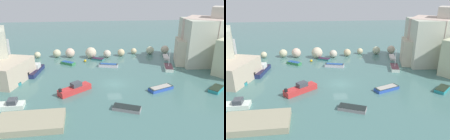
# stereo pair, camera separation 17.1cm
# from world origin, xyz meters

# --- Properties ---
(cove_water) EXTENTS (160.00, 160.00, 0.00)m
(cove_water) POSITION_xyz_m (0.00, 0.00, 0.00)
(cove_water) COLOR #48736F
(cove_water) RESTS_ON ground
(cliff_headland_right) EXTENTS (20.51, 19.39, 12.39)m
(cliff_headland_right) POSITION_xyz_m (23.16, 8.03, 4.73)
(cliff_headland_right) COLOR beige
(cliff_headland_right) RESTS_ON ground
(rock_breakwater) EXTENTS (38.31, 4.56, 2.66)m
(rock_breakwater) POSITION_xyz_m (-0.14, 17.21, 1.06)
(rock_breakwater) COLOR beige
(rock_breakwater) RESTS_ON ground
(stone_dock) EXTENTS (8.39, 4.91, 0.86)m
(stone_dock) POSITION_xyz_m (-11.88, -11.56, 0.43)
(stone_dock) COLOR tan
(stone_dock) RESTS_ON ground
(channel_buoy) EXTENTS (0.58, 0.58, 0.58)m
(channel_buoy) POSITION_xyz_m (-5.33, 13.14, 0.29)
(channel_buoy) COLOR gold
(channel_buoy) RESTS_ON cove_water
(moored_boat_0) EXTENTS (2.47, 4.46, 4.31)m
(moored_boat_0) POSITION_xyz_m (12.19, 6.42, 0.37)
(moored_boat_0) COLOR white
(moored_boat_0) RESTS_ON cove_water
(moored_boat_1) EXTENTS (5.49, 4.70, 1.66)m
(moored_boat_1) POSITION_xyz_m (-6.88, -2.63, 0.59)
(moored_boat_1) COLOR red
(moored_boat_1) RESTS_ON cove_water
(moored_boat_2) EXTENTS (3.43, 2.86, 0.57)m
(moored_boat_2) POSITION_xyz_m (-9.16, 11.93, 0.28)
(moored_boat_2) COLOR #36884D
(moored_boat_2) RESTS_ON cove_water
(moored_boat_3) EXTENTS (4.26, 2.20, 0.72)m
(moored_boat_3) POSITION_xyz_m (-0.28, 9.14, 0.37)
(moored_boat_3) COLOR white
(moored_boat_3) RESTS_ON cove_water
(moored_boat_4) EXTENTS (4.17, 2.88, 0.56)m
(moored_boat_4) POSITION_xyz_m (0.61, -9.20, 0.28)
(moored_boat_4) COLOR gray
(moored_boat_4) RESTS_ON cove_water
(moored_boat_5) EXTENTS (3.09, 6.64, 1.71)m
(moored_boat_5) POSITION_xyz_m (-15.44, 7.18, 0.59)
(moored_boat_5) COLOR navy
(moored_boat_5) RESTS_ON cove_water
(moored_boat_6) EXTENTS (3.10, 2.53, 0.44)m
(moored_boat_6) POSITION_xyz_m (-2.30, 14.35, 0.22)
(moored_boat_6) COLOR teal
(moored_boat_6) RESTS_ON cove_water
(moored_boat_7) EXTENTS (4.52, 3.00, 0.61)m
(moored_boat_7) POSITION_xyz_m (7.41, -3.34, 0.32)
(moored_boat_7) COLOR blue
(moored_boat_7) RESTS_ON cove_water
(moored_boat_8) EXTENTS (3.51, 3.37, 0.59)m
(moored_boat_8) POSITION_xyz_m (16.54, -4.53, 0.29)
(moored_boat_8) COLOR teal
(moored_boat_8) RESTS_ON cove_water
(moored_boat_9) EXTENTS (4.71, 1.94, 1.35)m
(moored_boat_9) POSITION_xyz_m (-16.10, -6.80, 0.46)
(moored_boat_9) COLOR white
(moored_boat_9) RESTS_ON cove_water
(moored_boat_10) EXTENTS (2.12, 2.91, 0.59)m
(moored_boat_10) POSITION_xyz_m (-17.52, 0.43, 0.31)
(moored_boat_10) COLOR teal
(moored_boat_10) RESTS_ON cove_water
(moored_boat_11) EXTENTS (1.98, 4.23, 0.51)m
(moored_boat_11) POSITION_xyz_m (14.28, 14.04, 0.25)
(moored_boat_11) COLOR white
(moored_boat_11) RESTS_ON cove_water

